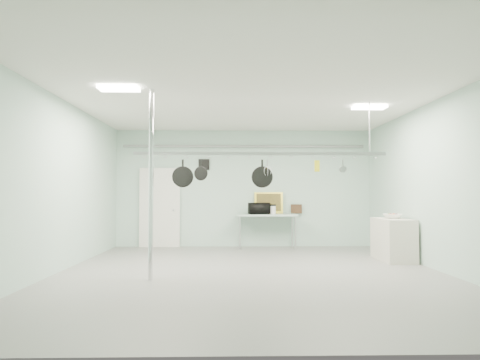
{
  "coord_description": "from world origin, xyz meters",
  "views": [
    {
      "loc": [
        -0.36,
        -7.79,
        1.41
      ],
      "look_at": [
        -0.17,
        1.0,
        1.72
      ],
      "focal_mm": 32.0,
      "sensor_mm": 36.0,
      "label": 1
    }
  ],
  "objects_px": {
    "coffee_canister": "(273,210)",
    "fruit_bowl": "(393,216)",
    "side_cabinet": "(393,240)",
    "microwave": "(259,208)",
    "skillet_mid": "(201,169)",
    "chrome_pole": "(151,184)",
    "skillet_right": "(262,174)",
    "skillet_left": "(183,174)",
    "pot_rack": "(260,152)",
    "prep_table": "(267,217)"
  },
  "relations": [
    {
      "from": "side_cabinet",
      "to": "skillet_right",
      "type": "bearing_deg",
      "value": -159.33
    },
    {
      "from": "prep_table",
      "to": "skillet_right",
      "type": "bearing_deg",
      "value": -96.31
    },
    {
      "from": "coffee_canister",
      "to": "fruit_bowl",
      "type": "distance_m",
      "value": 3.14
    },
    {
      "from": "microwave",
      "to": "skillet_mid",
      "type": "xyz_separation_m",
      "value": [
        -1.31,
        -3.18,
        0.84
      ]
    },
    {
      "from": "side_cabinet",
      "to": "fruit_bowl",
      "type": "bearing_deg",
      "value": 73.25
    },
    {
      "from": "chrome_pole",
      "to": "skillet_right",
      "type": "xyz_separation_m",
      "value": [
        1.93,
        0.9,
        0.21
      ]
    },
    {
      "from": "chrome_pole",
      "to": "skillet_left",
      "type": "bearing_deg",
      "value": 64.51
    },
    {
      "from": "side_cabinet",
      "to": "skillet_left",
      "type": "bearing_deg",
      "value": -166.03
    },
    {
      "from": "prep_table",
      "to": "pot_rack",
      "type": "xyz_separation_m",
      "value": [
        -0.4,
        -3.3,
        1.4
      ]
    },
    {
      "from": "microwave",
      "to": "skillet_left",
      "type": "xyz_separation_m",
      "value": [
        -1.66,
        -3.18,
        0.76
      ]
    },
    {
      "from": "coffee_canister",
      "to": "skillet_left",
      "type": "relative_size",
      "value": 0.41
    },
    {
      "from": "chrome_pole",
      "to": "side_cabinet",
      "type": "height_order",
      "value": "chrome_pole"
    },
    {
      "from": "pot_rack",
      "to": "microwave",
      "type": "relative_size",
      "value": 8.81
    },
    {
      "from": "coffee_canister",
      "to": "fruit_bowl",
      "type": "bearing_deg",
      "value": -39.58
    },
    {
      "from": "prep_table",
      "to": "fruit_bowl",
      "type": "xyz_separation_m",
      "value": [
        2.56,
        -2.15,
        0.12
      ]
    },
    {
      "from": "prep_table",
      "to": "skillet_right",
      "type": "height_order",
      "value": "skillet_right"
    },
    {
      "from": "side_cabinet",
      "to": "skillet_left",
      "type": "xyz_separation_m",
      "value": [
        -4.42,
        -1.1,
        1.37
      ]
    },
    {
      "from": "skillet_mid",
      "to": "skillet_right",
      "type": "xyz_separation_m",
      "value": [
        1.16,
        0.0,
        -0.09
      ]
    },
    {
      "from": "coffee_canister",
      "to": "microwave",
      "type": "bearing_deg",
      "value": 174.88
    },
    {
      "from": "chrome_pole",
      "to": "skillet_left",
      "type": "height_order",
      "value": "chrome_pole"
    },
    {
      "from": "chrome_pole",
      "to": "skillet_mid",
      "type": "bearing_deg",
      "value": 49.36
    },
    {
      "from": "side_cabinet",
      "to": "microwave",
      "type": "relative_size",
      "value": 2.2
    },
    {
      "from": "microwave",
      "to": "skillet_right",
      "type": "xyz_separation_m",
      "value": [
        -0.15,
        -3.18,
        0.76
      ]
    },
    {
      "from": "microwave",
      "to": "skillet_mid",
      "type": "height_order",
      "value": "skillet_mid"
    },
    {
      "from": "side_cabinet",
      "to": "skillet_left",
      "type": "relative_size",
      "value": 2.25
    },
    {
      "from": "pot_rack",
      "to": "skillet_right",
      "type": "distance_m",
      "value": 0.42
    },
    {
      "from": "pot_rack",
      "to": "prep_table",
      "type": "bearing_deg",
      "value": 83.09
    },
    {
      "from": "fruit_bowl",
      "to": "skillet_mid",
      "type": "bearing_deg",
      "value": -164.33
    },
    {
      "from": "side_cabinet",
      "to": "pot_rack",
      "type": "distance_m",
      "value": 3.62
    },
    {
      "from": "side_cabinet",
      "to": "skillet_mid",
      "type": "relative_size",
      "value": 3.25
    },
    {
      "from": "chrome_pole",
      "to": "skillet_right",
      "type": "bearing_deg",
      "value": 24.94
    },
    {
      "from": "side_cabinet",
      "to": "pot_rack",
      "type": "height_order",
      "value": "pot_rack"
    },
    {
      "from": "fruit_bowl",
      "to": "side_cabinet",
      "type": "bearing_deg",
      "value": -106.75
    },
    {
      "from": "fruit_bowl",
      "to": "skillet_mid",
      "type": "relative_size",
      "value": 1.11
    },
    {
      "from": "coffee_canister",
      "to": "side_cabinet",
      "type": "bearing_deg",
      "value": -40.42
    },
    {
      "from": "microwave",
      "to": "prep_table",
      "type": "bearing_deg",
      "value": -157.66
    },
    {
      "from": "coffee_canister",
      "to": "skillet_left",
      "type": "height_order",
      "value": "skillet_left"
    },
    {
      "from": "chrome_pole",
      "to": "pot_rack",
      "type": "xyz_separation_m",
      "value": [
        1.9,
        0.9,
        0.63
      ]
    },
    {
      "from": "side_cabinet",
      "to": "fruit_bowl",
      "type": "distance_m",
      "value": 0.5
    },
    {
      "from": "side_cabinet",
      "to": "microwave",
      "type": "bearing_deg",
      "value": 143.01
    },
    {
      "from": "coffee_canister",
      "to": "fruit_bowl",
      "type": "xyz_separation_m",
      "value": [
        2.42,
        -2.0,
        -0.06
      ]
    },
    {
      "from": "prep_table",
      "to": "coffee_canister",
      "type": "height_order",
      "value": "coffee_canister"
    },
    {
      "from": "chrome_pole",
      "to": "side_cabinet",
      "type": "distance_m",
      "value": 5.37
    },
    {
      "from": "chrome_pole",
      "to": "microwave",
      "type": "distance_m",
      "value": 4.62
    },
    {
      "from": "coffee_canister",
      "to": "skillet_left",
      "type": "distance_m",
      "value": 3.82
    },
    {
      "from": "prep_table",
      "to": "fruit_bowl",
      "type": "distance_m",
      "value": 3.35
    },
    {
      "from": "prep_table",
      "to": "coffee_canister",
      "type": "xyz_separation_m",
      "value": [
        0.14,
        -0.15,
        0.18
      ]
    },
    {
      "from": "prep_table",
      "to": "coffee_canister",
      "type": "relative_size",
      "value": 7.31
    },
    {
      "from": "chrome_pole",
      "to": "microwave",
      "type": "bearing_deg",
      "value": 62.93
    },
    {
      "from": "skillet_mid",
      "to": "skillet_right",
      "type": "height_order",
      "value": "same"
    }
  ]
}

